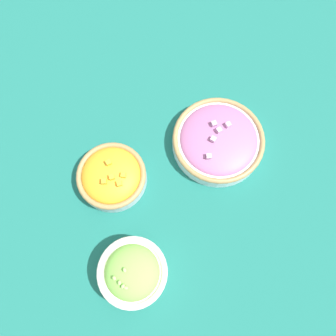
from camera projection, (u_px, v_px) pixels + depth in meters
ground_plane at (168, 172)px, 0.74m from camera, size 3.00×3.00×0.00m
bowl_squash at (112, 176)px, 0.71m from camera, size 0.15×0.15×0.07m
bowl_lettuce at (133, 272)px, 0.64m from camera, size 0.14×0.14×0.09m
bowl_red_onion at (218, 140)px, 0.73m from camera, size 0.21×0.21×0.06m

